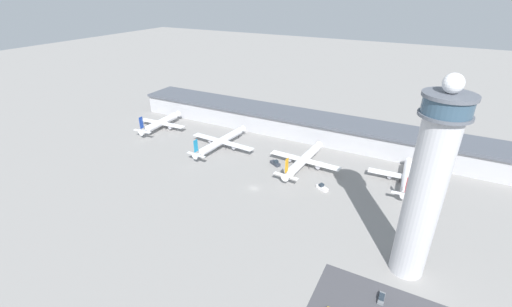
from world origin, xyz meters
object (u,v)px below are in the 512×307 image
(control_tower, at_px, (426,187))
(car_blue_compact, at_px, (381,298))
(service_truck_fuel, at_px, (275,163))
(airplane_gate_delta, at_px, (406,177))
(service_truck_catering, at_px, (322,188))
(airplane_gate_alpha, at_px, (161,123))
(airplane_gate_bravo, at_px, (221,141))
(airplane_gate_charlie, at_px, (304,160))

(control_tower, bearing_deg, car_blue_compact, -106.35)
(service_truck_fuel, bearing_deg, airplane_gate_delta, 10.52)
(service_truck_catering, bearing_deg, airplane_gate_alpha, 169.32)
(car_blue_compact, bearing_deg, airplane_gate_bravo, 146.55)
(airplane_gate_bravo, xyz_separation_m, car_blue_compact, (101.19, -66.86, -4.09))
(control_tower, height_order, airplane_gate_bravo, control_tower)
(control_tower, relative_size, car_blue_compact, 14.18)
(service_truck_catering, bearing_deg, service_truck_fuel, 158.33)
(airplane_gate_bravo, bearing_deg, airplane_gate_delta, 4.75)
(control_tower, distance_m, car_blue_compact, 36.21)
(airplane_gate_charlie, distance_m, service_truck_fuel, 15.19)
(airplane_gate_alpha, height_order, service_truck_fuel, airplane_gate_alpha)
(service_truck_fuel, relative_size, car_blue_compact, 1.42)
(airplane_gate_bravo, height_order, airplane_gate_charlie, airplane_gate_charlie)
(airplane_gate_alpha, bearing_deg, control_tower, -19.88)
(airplane_gate_delta, bearing_deg, control_tower, -83.36)
(airplane_gate_alpha, bearing_deg, service_truck_fuel, -6.74)
(control_tower, relative_size, service_truck_catering, 10.50)
(airplane_gate_delta, relative_size, service_truck_fuel, 5.50)
(airplane_gate_alpha, xyz_separation_m, airplane_gate_bravo, (51.44, -6.87, 0.26))
(service_truck_fuel, bearing_deg, airplane_gate_bravo, 174.49)
(airplane_gate_bravo, bearing_deg, airplane_gate_charlie, 1.06)
(airplane_gate_bravo, bearing_deg, service_truck_catering, -13.05)
(service_truck_fuel, bearing_deg, airplane_gate_alpha, 173.26)
(airplane_gate_bravo, height_order, service_truck_fuel, airplane_gate_bravo)
(car_blue_compact, bearing_deg, airplane_gate_alpha, 154.22)
(airplane_gate_alpha, relative_size, airplane_gate_bravo, 0.82)
(airplane_gate_bravo, distance_m, service_truck_catering, 67.41)
(airplane_gate_delta, bearing_deg, airplane_gate_alpha, -179.47)
(airplane_gate_delta, distance_m, car_blue_compact, 75.20)
(airplane_gate_charlie, bearing_deg, control_tower, -42.39)
(service_truck_catering, bearing_deg, control_tower, -40.72)
(control_tower, distance_m, airplane_gate_alpha, 169.84)
(service_truck_catering, bearing_deg, airplane_gate_delta, 34.80)
(service_truck_catering, bearing_deg, airplane_gate_bravo, 166.95)
(control_tower, bearing_deg, airplane_gate_alpha, 160.12)
(airplane_gate_delta, bearing_deg, service_truck_fuel, -169.48)
(airplane_gate_delta, bearing_deg, airplane_gate_bravo, -175.25)
(airplane_gate_charlie, height_order, service_truck_catering, airplane_gate_charlie)
(airplane_gate_charlie, bearing_deg, service_truck_fuel, -162.65)
(airplane_gate_charlie, bearing_deg, service_truck_catering, -46.40)
(airplane_gate_alpha, distance_m, airplane_gate_bravo, 51.90)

